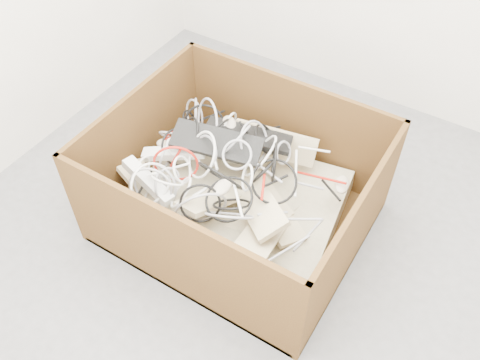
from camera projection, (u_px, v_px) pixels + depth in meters
The scene contains 9 objects.
ground at pixel (251, 251), 2.59m from camera, with size 3.00×3.00×0.00m, color #555457.
room_shell at pixel (258, 29), 1.67m from camera, with size 3.04×3.04×2.50m.
cardboard_box at pixel (235, 201), 2.62m from camera, with size 1.23×1.03×0.61m.
keyboard_pile at pixel (236, 183), 2.52m from camera, with size 1.01×0.79×0.39m.
mice_scatter at pixel (226, 171), 2.48m from camera, with size 1.00×0.71×0.20m.
power_strip_left at pixel (174, 153), 2.55m from camera, with size 0.33×0.06×0.04m, color silver.
power_strip_right at pixel (148, 181), 2.43m from camera, with size 0.31×0.06×0.04m, color silver.
vga_plug at pixel (279, 223), 2.28m from camera, with size 0.04×0.04×0.02m, color #0B39AB.
cable_tangle at pixel (207, 162), 2.47m from camera, with size 1.05×0.90×0.42m.
Camera 1 is at (0.73, -1.30, 2.15)m, focal length 38.73 mm.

